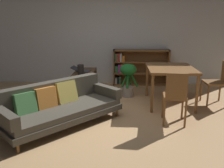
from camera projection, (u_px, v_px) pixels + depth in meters
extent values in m
plane|color=tan|center=(105.00, 120.00, 4.39)|extent=(8.16, 8.16, 0.00)
cube|color=silver|center=(112.00, 35.00, 6.65)|extent=(6.80, 0.10, 2.70)
cylinder|color=brown|center=(117.00, 112.00, 4.55)|extent=(0.04, 0.04, 0.13)
cylinder|color=brown|center=(18.00, 148.00, 3.28)|extent=(0.04, 0.04, 0.13)
cylinder|color=brown|center=(93.00, 103.00, 5.05)|extent=(0.04, 0.04, 0.13)
cube|color=#474238|center=(63.00, 115.00, 4.13)|extent=(2.02, 2.07, 0.10)
cube|color=#474238|center=(63.00, 109.00, 4.11)|extent=(1.94, 1.98, 0.10)
cube|color=#474238|center=(52.00, 92.00, 4.27)|extent=(1.49, 1.56, 0.38)
cube|color=#474238|center=(105.00, 90.00, 4.71)|extent=(0.67, 0.65, 0.18)
cube|color=#474238|center=(4.00, 117.00, 3.43)|extent=(0.67, 0.65, 0.18)
cube|color=#4C894C|center=(25.00, 103.00, 3.79)|extent=(0.37, 0.37, 0.35)
cube|color=orange|center=(46.00, 98.00, 4.03)|extent=(0.37, 0.38, 0.37)
cube|color=tan|center=(66.00, 92.00, 4.31)|extent=(0.41, 0.41, 0.39)
cube|color=#56351E|center=(88.00, 78.00, 6.31)|extent=(0.47, 0.04, 0.56)
cube|color=#56351E|center=(81.00, 89.00, 5.31)|extent=(0.47, 0.04, 0.56)
cube|color=#56351E|center=(85.00, 84.00, 5.82)|extent=(0.47, 1.03, 0.04)
cube|color=#56351E|center=(84.00, 72.00, 5.74)|extent=(0.47, 1.07, 0.04)
cube|color=#56351E|center=(85.00, 93.00, 5.88)|extent=(0.47, 1.03, 0.04)
cube|color=#333338|center=(85.00, 71.00, 5.80)|extent=(0.25, 0.35, 0.02)
cube|color=black|center=(76.00, 69.00, 5.81)|extent=(0.23, 0.33, 0.10)
cylinder|color=#2D2823|center=(81.00, 70.00, 5.40)|extent=(0.14, 0.14, 0.22)
cylinder|color=slate|center=(81.00, 68.00, 5.39)|extent=(0.08, 0.08, 0.01)
cylinder|color=#9E9389|center=(128.00, 92.00, 5.67)|extent=(0.25, 0.25, 0.25)
cylinder|color=#1E6B28|center=(133.00, 77.00, 5.59)|extent=(0.26, 0.06, 0.46)
cylinder|color=#1E6B28|center=(129.00, 75.00, 5.68)|extent=(0.11, 0.25, 0.53)
cylinder|color=#1E6B28|center=(125.00, 80.00, 5.59)|extent=(0.19, 0.08, 0.35)
cylinder|color=#1E6B28|center=(128.00, 80.00, 5.52)|extent=(0.07, 0.22, 0.38)
ellipsoid|color=#1E6B28|center=(128.00, 70.00, 5.54)|extent=(0.38, 0.38, 0.26)
cylinder|color=brown|center=(147.00, 81.00, 5.66)|extent=(0.06, 0.06, 0.75)
cylinder|color=brown|center=(152.00, 94.00, 4.64)|extent=(0.06, 0.06, 0.75)
cylinder|color=brown|center=(184.00, 81.00, 5.62)|extent=(0.06, 0.06, 0.75)
cylinder|color=brown|center=(197.00, 95.00, 4.60)|extent=(0.06, 0.06, 0.75)
cube|color=brown|center=(171.00, 68.00, 5.03)|extent=(0.95, 1.16, 0.05)
cylinder|color=brown|center=(163.00, 106.00, 4.42)|extent=(0.04, 0.04, 0.47)
cylinder|color=brown|center=(182.00, 107.00, 4.37)|extent=(0.04, 0.04, 0.47)
cylinder|color=brown|center=(164.00, 113.00, 4.06)|extent=(0.04, 0.04, 0.47)
cylinder|color=brown|center=(185.00, 114.00, 4.01)|extent=(0.04, 0.04, 0.47)
cube|color=brown|center=(175.00, 96.00, 4.15)|extent=(0.42, 0.45, 0.04)
cube|color=brown|center=(177.00, 86.00, 3.91)|extent=(0.35, 0.07, 0.42)
cylinder|color=brown|center=(208.00, 97.00, 4.97)|extent=(0.04, 0.04, 0.45)
cylinder|color=brown|center=(201.00, 91.00, 5.36)|extent=(0.04, 0.04, 0.45)
cylinder|color=brown|center=(220.00, 91.00, 5.36)|extent=(0.04, 0.04, 0.45)
cube|color=brown|center=(215.00, 83.00, 5.10)|extent=(0.47, 0.45, 0.04)
cube|color=brown|center=(114.00, 67.00, 6.67)|extent=(0.04, 0.29, 0.97)
cube|color=brown|center=(168.00, 68.00, 6.61)|extent=(0.04, 0.29, 0.97)
cube|color=brown|center=(141.00, 50.00, 6.52)|extent=(1.51, 0.29, 0.04)
cube|color=brown|center=(140.00, 84.00, 6.76)|extent=(1.51, 0.29, 0.04)
cube|color=brown|center=(141.00, 67.00, 6.76)|extent=(1.48, 0.04, 0.97)
cube|color=brown|center=(141.00, 73.00, 6.68)|extent=(1.48, 0.28, 0.04)
cube|color=brown|center=(141.00, 62.00, 6.60)|extent=(1.48, 0.28, 0.04)
cube|color=silver|center=(116.00, 81.00, 6.74)|extent=(0.04, 0.19, 0.15)
cube|color=black|center=(118.00, 80.00, 6.74)|extent=(0.05, 0.22, 0.19)
cube|color=#337F47|center=(120.00, 80.00, 6.73)|extent=(0.04, 0.20, 0.20)
cube|color=#337F47|center=(117.00, 69.00, 6.66)|extent=(0.07, 0.19, 0.18)
cube|color=#993884|center=(120.00, 68.00, 6.66)|extent=(0.07, 0.24, 0.23)
cube|color=orange|center=(122.00, 68.00, 6.65)|extent=(0.05, 0.21, 0.23)
cube|color=#337F47|center=(116.00, 57.00, 6.57)|extent=(0.04, 0.18, 0.21)
cube|color=red|center=(118.00, 57.00, 6.58)|extent=(0.07, 0.22, 0.22)
cube|color=silver|center=(121.00, 57.00, 6.57)|extent=(0.05, 0.21, 0.21)
cube|color=orange|center=(123.00, 58.00, 6.59)|extent=(0.07, 0.24, 0.16)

